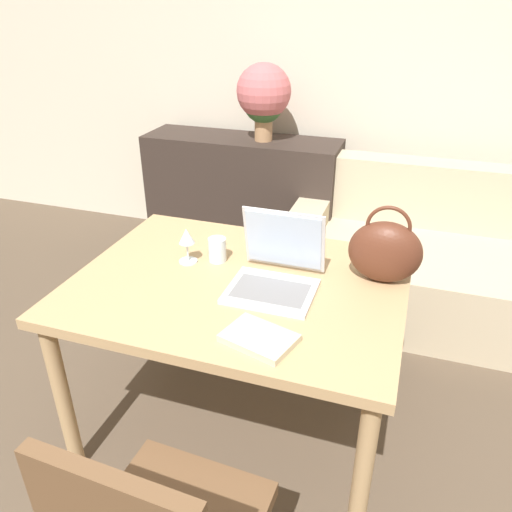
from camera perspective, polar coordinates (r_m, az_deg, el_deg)
The scene contains 10 objects.
wall_back at distance 3.51m, azimuth 10.60°, elevation 21.40°, with size 10.00×0.06×2.70m.
dining_table at distance 1.95m, azimuth -2.02°, elevation -5.07°, with size 1.25×0.95×0.75m.
couch at distance 3.16m, azimuth 21.45°, elevation -1.38°, with size 1.94×0.92×0.82m.
sideboard at distance 3.58m, azimuth -1.57°, elevation 6.71°, with size 1.34×0.40×0.86m.
laptop at distance 1.85m, azimuth 2.43°, elevation -1.23°, with size 0.31×0.33×0.27m.
drinking_glass at distance 2.03m, azimuth -4.44°, elevation 0.73°, with size 0.07×0.07×0.10m.
wine_glass at distance 2.00m, azimuth -7.93°, elevation 1.93°, with size 0.07×0.07×0.15m.
handbag at distance 1.90m, azimuth 14.54°, elevation 0.54°, with size 0.27×0.14×0.31m.
flower_vase at distance 3.32m, azimuth 0.89°, elevation 17.82°, with size 0.35×0.35×0.49m.
book at distance 1.59m, azimuth 0.37°, elevation -9.37°, with size 0.25×0.21×0.02m.
Camera 1 is at (0.52, -0.77, 1.72)m, focal length 35.00 mm.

